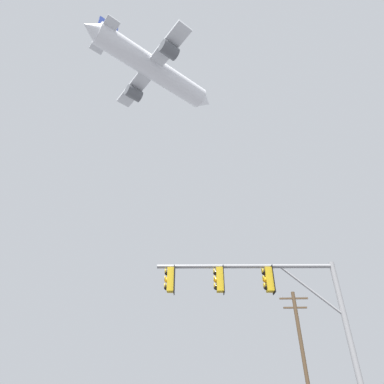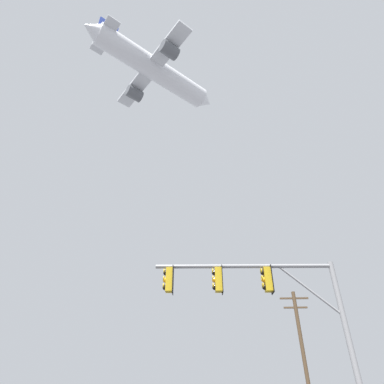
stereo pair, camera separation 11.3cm
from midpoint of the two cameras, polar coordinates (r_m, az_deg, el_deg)
name	(u,v)px [view 1 (the left image)]	position (r m, az deg, el deg)	size (l,w,h in m)	color
signal_pole_near	(263,294)	(12.67, 12.43, -17.46)	(6.91, 0.60, 5.62)	gray
utility_pole	(301,344)	(27.01, 18.86, -24.36)	(2.20, 0.28, 8.09)	brown
airplane	(154,69)	(63.86, -6.94, 21.01)	(22.99, 20.87, 7.54)	white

